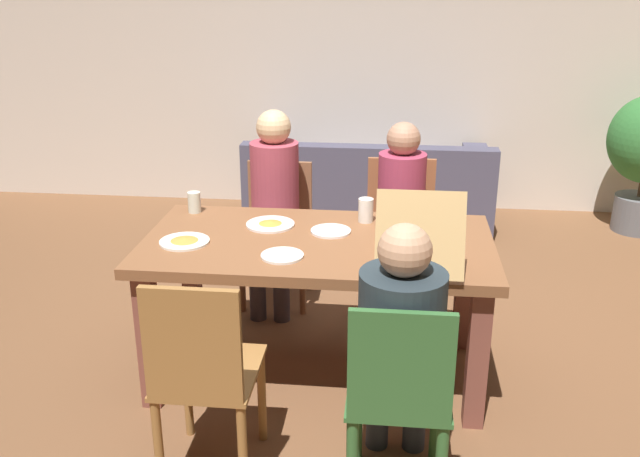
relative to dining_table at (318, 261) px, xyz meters
name	(u,v)px	position (x,y,z in m)	size (l,w,h in m)	color
ground_plane	(318,372)	(0.00, 0.00, -0.65)	(20.00, 20.00, 0.00)	brown
back_wall	(356,40)	(0.00, 2.94, 0.80)	(7.45, 0.12, 2.90)	beige
dining_table	(318,261)	(0.00, 0.00, 0.00)	(1.74, 0.93, 0.76)	brown
chair_0	(399,400)	(0.41, -0.93, -0.16)	(0.40, 0.42, 0.92)	#326431
person_0	(401,334)	(0.41, -0.80, 0.05)	(0.33, 0.49, 1.16)	#353947
chair_1	(278,223)	(-0.36, 0.93, -0.15)	(0.43, 0.41, 0.88)	brown
person_1	(274,195)	(-0.36, 0.79, 0.08)	(0.30, 0.47, 1.24)	#3F3943
chair_2	(400,228)	(0.41, 0.91, -0.15)	(0.44, 0.44, 0.92)	#965836
person_2	(401,207)	(0.41, 0.76, 0.05)	(0.28, 0.50, 1.19)	#2E3835
chair_3	(203,373)	(-0.36, -0.89, -0.12)	(0.40, 0.46, 0.94)	#9A6835
pizza_box_0	(417,250)	(0.48, -0.21, 0.16)	(0.38, 0.52, 0.38)	tan
plate_0	(184,241)	(-0.65, -0.11, 0.12)	(0.25, 0.25, 0.03)	white
plate_1	(282,256)	(-0.14, -0.23, 0.12)	(0.20, 0.20, 0.01)	white
plate_2	(331,231)	(0.05, 0.12, 0.12)	(0.21, 0.21, 0.01)	white
plate_3	(270,224)	(-0.27, 0.18, 0.12)	(0.25, 0.25, 0.03)	white
drinking_glass_0	(383,216)	(0.31, 0.19, 0.18)	(0.07, 0.07, 0.14)	silver
drinking_glass_1	(194,202)	(-0.72, 0.35, 0.17)	(0.07, 0.07, 0.11)	silver
drinking_glass_2	(366,210)	(0.22, 0.30, 0.17)	(0.08, 0.08, 0.13)	silver
couch	(368,193)	(0.16, 2.34, -0.37)	(1.96, 0.90, 0.75)	#48465B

